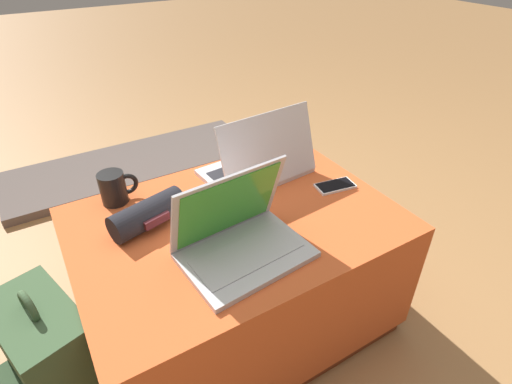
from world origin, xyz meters
name	(u,v)px	position (x,y,z in m)	size (l,w,h in m)	color
ground_plane	(239,318)	(0.00, 0.00, 0.00)	(14.00, 14.00, 0.00)	#9E7042
ottoman	(238,273)	(0.00, 0.00, 0.23)	(0.94, 0.68, 0.46)	maroon
laptop_near	(240,238)	(-0.06, -0.14, 0.51)	(0.34, 0.26, 0.23)	#B7B7BC
laptop_far	(259,164)	(0.19, 0.17, 0.51)	(0.37, 0.26, 0.24)	silver
cell_phone	(335,186)	(0.37, -0.02, 0.46)	(0.14, 0.09, 0.01)	white
backpack	(55,374)	(-0.58, -0.06, 0.22)	(0.27, 0.31, 0.51)	#385133
wrist_brace	(148,214)	(-0.23, 0.10, 0.50)	(0.23, 0.14, 0.08)	black
coffee_mug	(114,188)	(-0.28, 0.27, 0.51)	(0.12, 0.08, 0.10)	black
fireplace_hearth	(135,164)	(0.00, 1.26, 0.02)	(1.40, 0.50, 0.04)	#564C47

